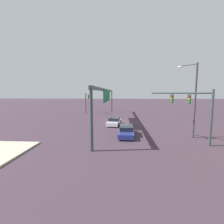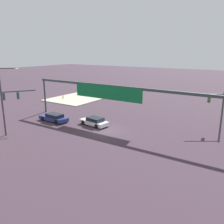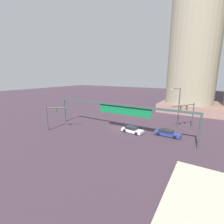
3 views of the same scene
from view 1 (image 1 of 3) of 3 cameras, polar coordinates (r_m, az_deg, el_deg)
name	(u,v)px [view 1 (image 1 of 3)]	position (r m, az deg, el deg)	size (l,w,h in m)	color
ground_plane	(121,122)	(29.01, 3.14, -3.54)	(233.26, 233.26, 0.00)	#3D2D39
traffic_signal_near_corner	(193,105)	(18.35, 26.97, 2.15)	(3.58, 5.31, 5.57)	#324142
traffic_signal_opposite_side	(87,100)	(41.54, -8.96, 4.29)	(3.60, 2.48, 5.16)	#3E4441
streetlamp_curved_arm	(193,95)	(20.73, 26.98, 5.35)	(1.88, 1.81, 8.60)	#393642
overhead_sign_gantry	(107,94)	(28.25, -1.86, 6.43)	(29.91, 0.43, 5.85)	#303F41
sedan_car_approaching	(126,131)	(19.82, 5.09, -6.75)	(4.95, 1.99, 1.21)	navy
sedan_car_waiting_far	(114,121)	(26.15, 0.82, -3.40)	(4.59, 2.37, 1.21)	silver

